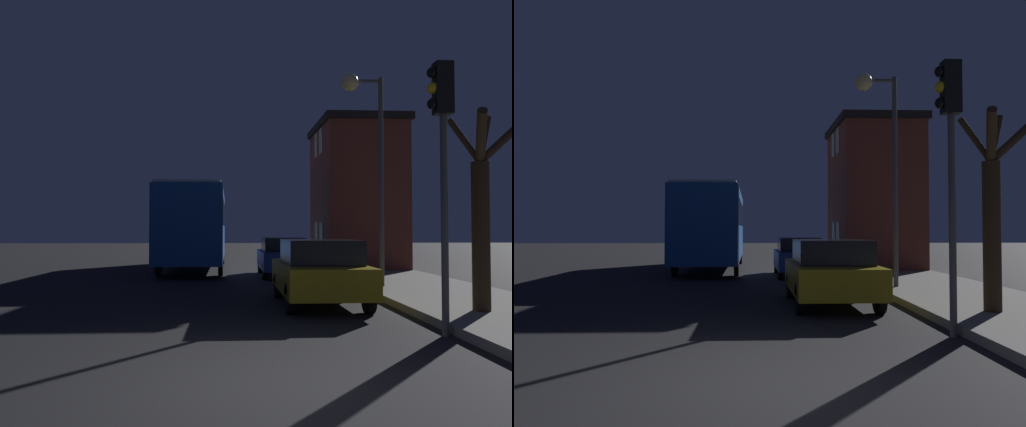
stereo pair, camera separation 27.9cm
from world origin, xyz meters
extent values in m
plane|color=black|center=(0.00, 0.00, 0.00)|extent=(120.00, 120.00, 0.00)
cube|color=brown|center=(5.44, 16.20, 3.21)|extent=(3.32, 4.76, 6.07)
cube|color=black|center=(5.44, 16.20, 6.40)|extent=(3.56, 5.00, 0.30)
cube|color=beige|center=(3.75, 15.62, 1.57)|extent=(0.03, 0.70, 1.10)
cube|color=beige|center=(3.75, 16.78, 1.57)|extent=(0.03, 0.70, 1.10)
cube|color=beige|center=(3.75, 15.62, 5.65)|extent=(0.03, 0.70, 1.10)
cube|color=beige|center=(3.75, 16.78, 5.65)|extent=(0.03, 0.70, 1.10)
cylinder|color=#4C4C4C|center=(4.16, 8.43, 3.19)|extent=(0.14, 0.14, 6.04)
cylinder|color=#4C4C4C|center=(3.71, 8.43, 6.12)|extent=(0.90, 0.09, 0.09)
sphere|color=#F9E08C|center=(3.26, 8.43, 6.07)|extent=(0.50, 0.50, 0.50)
cylinder|color=#4C4C4C|center=(3.42, 2.56, 1.89)|extent=(0.12, 0.12, 3.77)
cube|color=black|center=(3.42, 2.56, 4.22)|extent=(0.30, 0.24, 0.90)
sphere|color=black|center=(3.24, 2.56, 4.49)|extent=(0.20, 0.20, 0.20)
sphere|color=yellow|center=(3.24, 2.56, 4.22)|extent=(0.20, 0.20, 0.20)
sphere|color=black|center=(3.24, 2.56, 3.95)|extent=(0.20, 0.20, 0.20)
cylinder|color=#382819|center=(4.84, 4.08, 1.67)|extent=(0.35, 0.35, 3.00)
cylinder|color=#382819|center=(5.33, 4.10, 3.61)|extent=(1.10, 0.21, 1.00)
cylinder|color=#382819|center=(4.59, 4.21, 3.63)|extent=(0.66, 0.43, 0.99)
cylinder|color=#382819|center=(5.07, 4.33, 3.68)|extent=(0.62, 0.67, 1.09)
cylinder|color=#382819|center=(4.60, 3.56, 3.58)|extent=(0.68, 1.20, 0.95)
cube|color=#194793|center=(-1.74, 17.08, 1.98)|extent=(2.56, 10.41, 2.99)
cube|color=black|center=(-1.74, 17.08, 2.52)|extent=(2.58, 9.58, 1.08)
cube|color=#B2B2B2|center=(-1.74, 17.08, 3.53)|extent=(2.43, 9.89, 0.12)
cylinder|color=black|center=(-0.55, 20.46, 0.48)|extent=(0.18, 0.96, 0.96)
cylinder|color=black|center=(-2.93, 20.46, 0.48)|extent=(0.18, 0.96, 0.96)
cylinder|color=black|center=(-0.55, 13.69, 0.48)|extent=(0.18, 0.96, 0.96)
cylinder|color=black|center=(-2.93, 13.69, 0.48)|extent=(0.18, 0.96, 0.96)
cube|color=olive|center=(1.91, 6.18, 0.66)|extent=(1.88, 4.01, 0.67)
cube|color=black|center=(1.91, 5.97, 1.28)|extent=(1.66, 2.09, 0.56)
cylinder|color=black|center=(2.76, 7.48, 0.33)|extent=(0.18, 0.66, 0.66)
cylinder|color=black|center=(1.06, 7.48, 0.33)|extent=(0.18, 0.66, 0.66)
cylinder|color=black|center=(2.76, 4.87, 0.33)|extent=(0.18, 0.66, 0.66)
cylinder|color=black|center=(1.06, 4.87, 0.33)|extent=(0.18, 0.66, 0.66)
cube|color=navy|center=(1.83, 13.54, 0.64)|extent=(1.71, 4.03, 0.66)
cube|color=black|center=(1.83, 13.34, 1.23)|extent=(1.51, 2.10, 0.52)
cylinder|color=black|center=(2.60, 14.85, 0.31)|extent=(0.18, 0.61, 0.61)
cylinder|color=black|center=(1.07, 14.85, 0.31)|extent=(0.18, 0.61, 0.61)
cylinder|color=black|center=(2.60, 12.23, 0.31)|extent=(0.18, 0.61, 0.61)
cylinder|color=black|center=(1.07, 12.23, 0.31)|extent=(0.18, 0.61, 0.61)
camera|label=1|loc=(-0.25, -5.71, 1.81)|focal=35.00mm
camera|label=2|loc=(0.03, -5.73, 1.81)|focal=35.00mm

